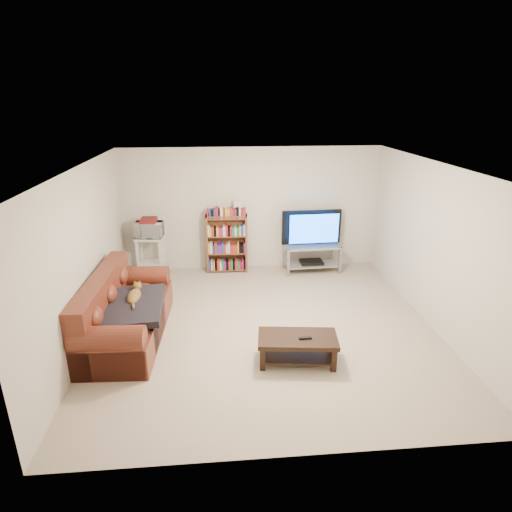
{
  "coord_description": "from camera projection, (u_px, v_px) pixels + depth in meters",
  "views": [
    {
      "loc": [
        -0.65,
        -5.65,
        3.24
      ],
      "look_at": [
        -0.1,
        0.4,
        1.0
      ],
      "focal_mm": 30.0,
      "sensor_mm": 36.0,
      "label": 1
    }
  ],
  "objects": [
    {
      "name": "floor",
      "position": [
        265.0,
        327.0,
        6.46
      ],
      "size": [
        5.0,
        5.0,
        0.0
      ],
      "primitive_type": "plane",
      "color": "#C0A98E",
      "rests_on": "ground"
    },
    {
      "name": "ceiling",
      "position": [
        266.0,
        167.0,
        5.63
      ],
      "size": [
        5.0,
        5.0,
        0.0
      ],
      "primitive_type": "plane",
      "rotation": [
        3.14,
        0.0,
        0.0
      ],
      "color": "white",
      "rests_on": "ground"
    },
    {
      "name": "wall_back",
      "position": [
        251.0,
        209.0,
        8.38
      ],
      "size": [
        5.0,
        0.0,
        5.0
      ],
      "primitive_type": "plane",
      "rotation": [
        1.57,
        0.0,
        0.0
      ],
      "color": "silver",
      "rests_on": "ground"
    },
    {
      "name": "wall_front",
      "position": [
        297.0,
        349.0,
        3.71
      ],
      "size": [
        5.0,
        0.0,
        5.0
      ],
      "primitive_type": "plane",
      "rotation": [
        -1.57,
        0.0,
        0.0
      ],
      "color": "silver",
      "rests_on": "ground"
    },
    {
      "name": "wall_left",
      "position": [
        84.0,
        258.0,
        5.83
      ],
      "size": [
        0.0,
        5.0,
        5.0
      ],
      "primitive_type": "plane",
      "rotation": [
        1.57,
        0.0,
        1.57
      ],
      "color": "silver",
      "rests_on": "ground"
    },
    {
      "name": "wall_right",
      "position": [
        435.0,
        247.0,
        6.25
      ],
      "size": [
        0.0,
        5.0,
        5.0
      ],
      "primitive_type": "plane",
      "rotation": [
        1.57,
        0.0,
        -1.57
      ],
      "color": "silver",
      "rests_on": "ground"
    },
    {
      "name": "sofa",
      "position": [
        122.0,
        316.0,
        6.1
      ],
      "size": [
        1.03,
        2.21,
        0.93
      ],
      "rotation": [
        0.0,
        0.0,
        -0.04
      ],
      "color": "maroon",
      "rests_on": "floor"
    },
    {
      "name": "blanket",
      "position": [
        131.0,
        307.0,
        5.9
      ],
      "size": [
        0.88,
        1.12,
        0.19
      ],
      "primitive_type": "cube",
      "rotation": [
        0.05,
        -0.04,
        0.04
      ],
      "color": "black",
      "rests_on": "sofa"
    },
    {
      "name": "cat",
      "position": [
        134.0,
        297.0,
        6.06
      ],
      "size": [
        0.26,
        0.6,
        0.18
      ],
      "primitive_type": null,
      "rotation": [
        0.0,
        0.0,
        -0.04
      ],
      "color": "brown",
      "rests_on": "sofa"
    },
    {
      "name": "coffee_table",
      "position": [
        297.0,
        344.0,
        5.52
      ],
      "size": [
        1.07,
        0.62,
        0.37
      ],
      "rotation": [
        0.0,
        0.0,
        -0.12
      ],
      "color": "black",
      "rests_on": "floor"
    },
    {
      "name": "remote",
      "position": [
        305.0,
        338.0,
        5.44
      ],
      "size": [
        0.17,
        0.05,
        0.02
      ],
      "primitive_type": "cube",
      "rotation": [
        0.0,
        0.0,
        0.03
      ],
      "color": "black",
      "rests_on": "coffee_table"
    },
    {
      "name": "tv_stand",
      "position": [
        312.0,
        254.0,
        8.43
      ],
      "size": [
        1.11,
        0.54,
        0.55
      ],
      "rotation": [
        0.0,
        0.0,
        0.04
      ],
      "color": "#999EA3",
      "rests_on": "floor"
    },
    {
      "name": "television",
      "position": [
        313.0,
        229.0,
        8.25
      ],
      "size": [
        1.18,
        0.2,
        0.68
      ],
      "primitive_type": "imported",
      "rotation": [
        0.0,
        0.0,
        3.18
      ],
      "color": "black",
      "rests_on": "tv_stand"
    },
    {
      "name": "dvd_player",
      "position": [
        311.0,
        262.0,
        8.49
      ],
      "size": [
        0.45,
        0.32,
        0.06
      ],
      "primitive_type": "cube",
      "rotation": [
        0.0,
        0.0,
        0.04
      ],
      "color": "black",
      "rests_on": "tv_stand"
    },
    {
      "name": "bookshelf",
      "position": [
        227.0,
        242.0,
        8.36
      ],
      "size": [
        0.8,
        0.27,
        1.15
      ],
      "rotation": [
        0.0,
        0.0,
        -0.03
      ],
      "color": "brown",
      "rests_on": "floor"
    },
    {
      "name": "shelf_clutter",
      "position": [
        231.0,
        209.0,
        8.15
      ],
      "size": [
        0.59,
        0.18,
        0.28
      ],
      "rotation": [
        0.0,
        0.0,
        -0.03
      ],
      "color": "silver",
      "rests_on": "bookshelf"
    },
    {
      "name": "microwave_stand",
      "position": [
        151.0,
        252.0,
        8.08
      ],
      "size": [
        0.54,
        0.41,
        0.81
      ],
      "rotation": [
        0.0,
        0.0,
        -0.08
      ],
      "color": "silver",
      "rests_on": "floor"
    },
    {
      "name": "microwave",
      "position": [
        149.0,
        230.0,
        7.93
      ],
      "size": [
        0.53,
        0.38,
        0.28
      ],
      "primitive_type": "imported",
      "rotation": [
        0.0,
        0.0,
        -0.08
      ],
      "color": "silver",
      "rests_on": "microwave_stand"
    },
    {
      "name": "game_boxes",
      "position": [
        148.0,
        221.0,
        7.88
      ],
      "size": [
        0.32,
        0.28,
        0.05
      ],
      "primitive_type": "cube",
      "rotation": [
        0.0,
        0.0,
        -0.08
      ],
      "color": "maroon",
      "rests_on": "microwave"
    }
  ]
}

